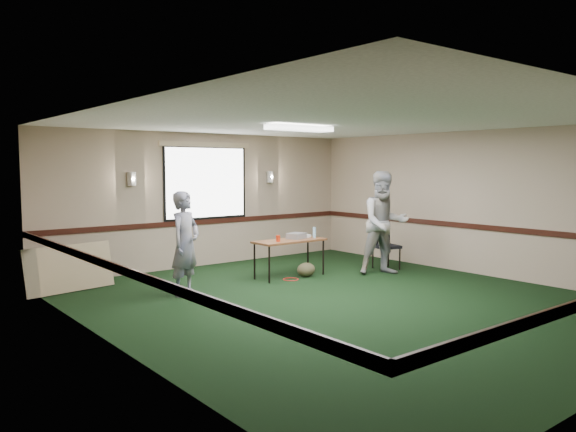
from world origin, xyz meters
TOP-DOWN VIEW (x-y plane):
  - ground at (0.00, 0.00)m, footprint 8.00×8.00m
  - room_shell at (0.00, 2.12)m, footprint 8.00×8.02m
  - folding_table at (0.55, 1.94)m, footprint 1.38×0.56m
  - projector at (0.75, 1.99)m, footprint 0.38×0.35m
  - game_console at (0.98, 2.03)m, footprint 0.25×0.22m
  - red_cup at (0.23, 1.87)m, footprint 0.08×0.08m
  - water_bottle at (1.10, 1.88)m, footprint 0.06×0.06m
  - duffel_bag at (0.81, 1.77)m, footprint 0.44×0.39m
  - cable_coil at (0.41, 1.73)m, footprint 0.30×0.30m
  - folded_table at (-3.00, 3.23)m, footprint 1.50×0.47m
  - conference_chair at (2.58, 1.47)m, footprint 0.54×0.56m
  - person_left at (-1.65, 1.82)m, footprint 0.71×0.62m
  - person_right at (2.12, 1.05)m, footprint 1.17×1.07m

SIDE VIEW (x-z plane):
  - ground at x=0.00m, z-range 0.00..0.00m
  - cable_coil at x=0.41m, z-range 0.00..0.01m
  - duffel_bag at x=0.81m, z-range 0.00..0.26m
  - folded_table at x=-3.00m, z-range 0.00..0.76m
  - conference_chair at x=2.58m, z-range 0.08..1.00m
  - folding_table at x=0.55m, z-range 0.29..0.98m
  - game_console at x=0.98m, z-range 0.69..0.74m
  - projector at x=0.75m, z-range 0.69..0.80m
  - red_cup at x=0.23m, z-range 0.69..0.80m
  - water_bottle at x=1.10m, z-range 0.69..0.89m
  - person_left at x=-1.65m, z-range 0.00..1.64m
  - person_right at x=2.12m, z-range 0.00..1.94m
  - room_shell at x=0.00m, z-range -2.42..5.58m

